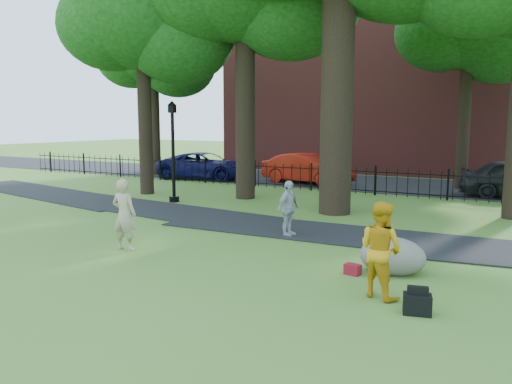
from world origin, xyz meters
The scene contains 14 objects.
ground centered at (0.00, 0.00, 0.00)m, with size 120.00×120.00×0.00m, color #487127.
footpath centered at (1.00, 3.90, 0.00)m, with size 36.00×2.60×0.03m, color black.
street centered at (0.00, 16.00, 0.00)m, with size 80.00×7.00×0.02m, color black.
iron_fence centered at (0.00, 12.00, 0.60)m, with size 44.00×0.04×1.20m.
brick_building centered at (-4.00, 24.00, 6.00)m, with size 18.00×8.00×12.00m, color maroon.
woman centered at (-2.79, -0.35, 0.90)m, with size 0.66×0.43×1.80m, color tan.
man centered at (3.67, -0.57, 0.89)m, with size 0.86×0.67×1.77m, color orange.
pedestrian centered at (0.10, 3.02, 0.78)m, with size 0.92×0.38×1.57m, color #ABACB0.
boulder centered at (3.50, 1.05, 0.41)m, with size 1.39×1.05×0.81m, color #605B50.
lamppost centered at (-6.50, 6.26, 1.96)m, with size 0.40×0.40×4.00m.
backpack centered at (4.46, -1.11, 0.17)m, with size 0.46×0.29×0.34m, color black.
red_bag centered at (2.83, 0.46, 0.11)m, with size 0.33×0.21×0.23m, color maroon.
red_sedan centered at (-4.22, 14.34, 0.78)m, with size 1.66×4.76×1.57m, color #A11A0C.
navy_van centered at (-10.01, 13.50, 0.74)m, with size 2.46×5.34×1.48m, color #0F0E49.
Camera 1 is at (5.99, -9.36, 3.18)m, focal length 35.00 mm.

